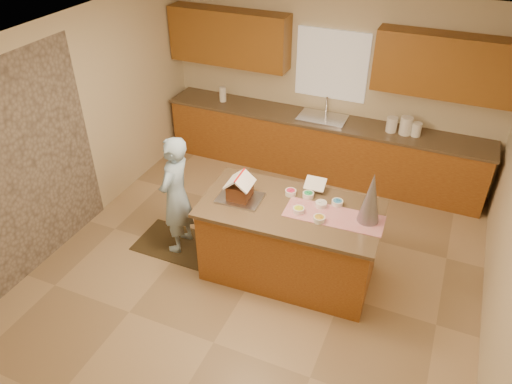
{
  "coord_description": "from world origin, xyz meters",
  "views": [
    {
      "loc": [
        1.68,
        -3.96,
        4.09
      ],
      "look_at": [
        -0.1,
        0.2,
        1.0
      ],
      "focal_mm": 34.32,
      "sensor_mm": 36.0,
      "label": 1
    }
  ],
  "objects_px": {
    "boy": "(176,195)",
    "island_base": "(289,243)",
    "gingerbread_house": "(240,189)",
    "tinsel_tree": "(371,198)"
  },
  "relations": [
    {
      "from": "tinsel_tree",
      "to": "gingerbread_house",
      "type": "bearing_deg",
      "value": -173.06
    },
    {
      "from": "island_base",
      "to": "gingerbread_house",
      "type": "height_order",
      "value": "gingerbread_house"
    },
    {
      "from": "tinsel_tree",
      "to": "gingerbread_house",
      "type": "distance_m",
      "value": 1.41
    },
    {
      "from": "boy",
      "to": "gingerbread_house",
      "type": "height_order",
      "value": "boy"
    },
    {
      "from": "gingerbread_house",
      "to": "island_base",
      "type": "bearing_deg",
      "value": 7.84
    },
    {
      "from": "boy",
      "to": "island_base",
      "type": "bearing_deg",
      "value": 89.69
    },
    {
      "from": "tinsel_tree",
      "to": "boy",
      "type": "xyz_separation_m",
      "value": [
        -2.24,
        -0.16,
        -0.48
      ]
    },
    {
      "from": "island_base",
      "to": "gingerbread_house",
      "type": "xyz_separation_m",
      "value": [
        -0.57,
        -0.08,
        0.64
      ]
    },
    {
      "from": "island_base",
      "to": "boy",
      "type": "distance_m",
      "value": 1.46
    },
    {
      "from": "boy",
      "to": "gingerbread_house",
      "type": "bearing_deg",
      "value": 86.2
    }
  ]
}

